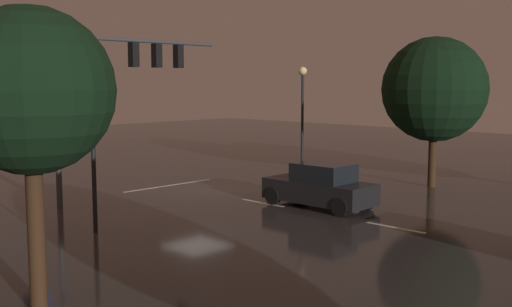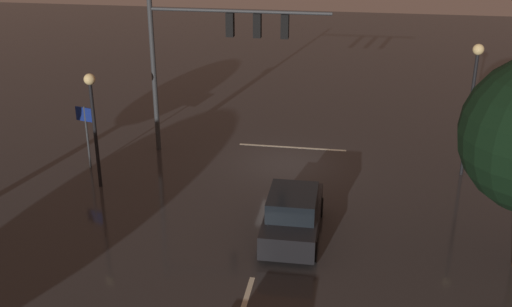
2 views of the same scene
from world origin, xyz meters
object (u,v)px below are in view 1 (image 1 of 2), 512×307
object	(u,v)px
traffic_signal_assembly	(119,74)
street_lamp_right_kerb	(93,128)
route_sign	(33,169)
street_lamp_left_kerb	(303,100)
tree_right_far	(30,92)
tree_left_far	(435,90)
car_approaching	(320,187)

from	to	relation	value
traffic_signal_assembly	street_lamp_right_kerb	world-z (taller)	traffic_signal_assembly
street_lamp_right_kerb	route_sign	size ratio (longest dim) A/B	1.69
street_lamp_left_kerb	tree_right_far	distance (m)	20.87
street_lamp_left_kerb	tree_left_far	world-z (taller)	tree_left_far
tree_right_far	tree_left_far	bearing A→B (deg)	-175.31
traffic_signal_assembly	tree_right_far	bearing A→B (deg)	48.47
tree_left_far	route_sign	bearing A→B (deg)	-17.27
traffic_signal_assembly	car_approaching	xyz separation A→B (m)	(-4.25, 6.94, -4.29)
tree_right_far	street_lamp_left_kerb	bearing A→B (deg)	-155.44
street_lamp_right_kerb	tree_right_far	bearing A→B (deg)	48.81
traffic_signal_assembly	tree_right_far	xyz separation A→B (m)	(8.25, 9.32, -0.55)
route_sign	street_lamp_right_kerb	bearing A→B (deg)	124.37
route_sign	tree_right_far	world-z (taller)	tree_right_far
car_approaching	route_sign	size ratio (longest dim) A/B	1.58
car_approaching	street_lamp_right_kerb	world-z (taller)	street_lamp_right_kerb
tree_left_far	tree_right_far	xyz separation A→B (m)	(19.75, 1.62, 0.11)
car_approaching	tree_right_far	distance (m)	13.27
street_lamp_right_kerb	tree_right_far	world-z (taller)	tree_right_far
route_sign	car_approaching	bearing A→B (deg)	154.74
street_lamp_left_kerb	route_sign	distance (m)	15.95
car_approaching	tree_right_far	world-z (taller)	tree_right_far
traffic_signal_assembly	tree_left_far	size ratio (longest dim) A/B	1.16
traffic_signal_assembly	tree_left_far	world-z (taller)	traffic_signal_assembly
route_sign	street_lamp_left_kerb	bearing A→B (deg)	-173.06
car_approaching	route_sign	bearing A→B (deg)	-25.26
street_lamp_right_kerb	tree_left_far	distance (m)	15.75
street_lamp_right_kerb	route_sign	world-z (taller)	street_lamp_right_kerb
street_lamp_left_kerb	street_lamp_right_kerb	world-z (taller)	street_lamp_left_kerb
street_lamp_left_kerb	street_lamp_right_kerb	xyz separation A→B (m)	(14.56, 3.63, -0.53)
street_lamp_left_kerb	tree_left_far	distance (m)	7.11
street_lamp_right_kerb	tree_left_far	xyz separation A→B (m)	(-15.34, 3.42, 1.11)
tree_left_far	tree_right_far	bearing A→B (deg)	4.69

